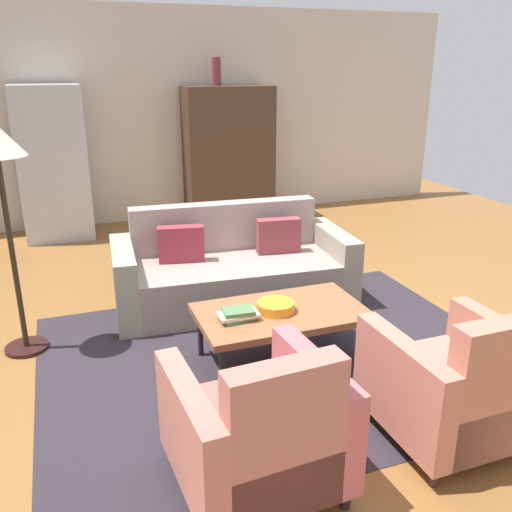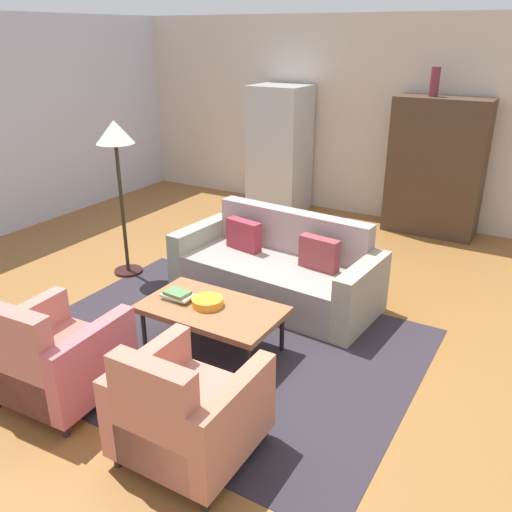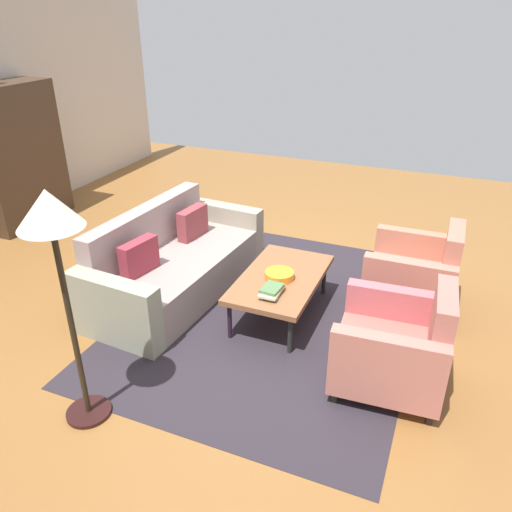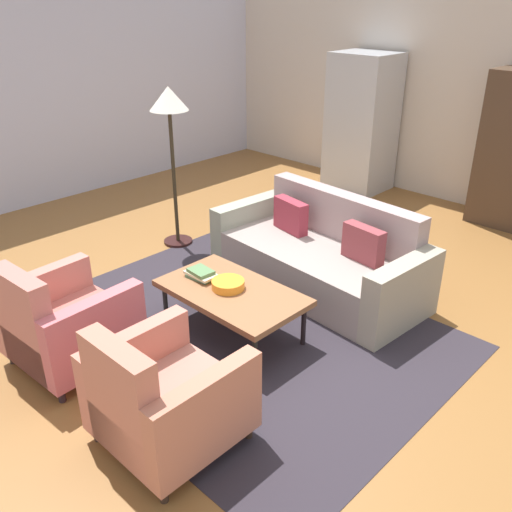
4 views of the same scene
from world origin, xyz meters
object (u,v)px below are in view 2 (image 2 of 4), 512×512
at_px(cabinet, 436,168).
at_px(refrigerator, 280,149).
at_px(book_stack, 177,295).
at_px(armchair_right, 184,415).
at_px(coffee_table, 212,311).
at_px(armchair_left, 54,360).
at_px(couch, 279,271).
at_px(fruit_bowl, 207,302).
at_px(floor_lamp, 116,147).
at_px(vase_tall, 435,82).

relative_size(cabinet, refrigerator, 0.97).
xyz_separation_m(book_stack, refrigerator, (-1.09, 3.90, 0.48)).
height_order(armchair_right, cabinet, cabinet).
relative_size(coffee_table, armchair_left, 1.36).
distance_m(coffee_table, cabinet, 4.09).
xyz_separation_m(armchair_left, book_stack, (0.26, 1.13, 0.11)).
height_order(couch, armchair_right, armchair_right).
xyz_separation_m(book_stack, cabinet, (1.19, 4.00, 0.45)).
bearing_deg(fruit_bowl, floor_lamp, 154.12).
xyz_separation_m(coffee_table, armchair_right, (0.60, -1.17, -0.03)).
height_order(refrigerator, floor_lamp, refrigerator).
bearing_deg(fruit_bowl, cabinet, 77.18).
xyz_separation_m(refrigerator, floor_lamp, (-0.34, -3.03, 0.52)).
height_order(cabinet, vase_tall, vase_tall).
bearing_deg(vase_tall, coffee_table, -100.17).
bearing_deg(refrigerator, cabinet, 2.62).
xyz_separation_m(vase_tall, floor_lamp, (-2.47, -3.13, -0.54)).
relative_size(coffee_table, cabinet, 0.67).
bearing_deg(cabinet, floor_lamp, -129.99).
distance_m(armchair_left, floor_lamp, 2.57).
height_order(couch, coffee_table, couch).
relative_size(couch, coffee_table, 1.80).
bearing_deg(fruit_bowl, armchair_left, -115.41).
height_order(vase_tall, refrigerator, vase_tall).
bearing_deg(cabinet, fruit_bowl, -102.82).
relative_size(armchair_left, armchair_right, 1.00).
bearing_deg(fruit_bowl, book_stack, -172.71).
distance_m(couch, refrigerator, 3.10).
xyz_separation_m(book_stack, floor_lamp, (-1.43, 0.87, 0.99)).
height_order(book_stack, refrigerator, refrigerator).
bearing_deg(floor_lamp, book_stack, -31.40).
xyz_separation_m(coffee_table, floor_lamp, (-1.76, 0.84, 1.07)).
height_order(couch, book_stack, couch).
distance_m(couch, armchair_left, 2.43).
distance_m(armchair_right, floor_lamp, 3.29).
xyz_separation_m(coffee_table, vase_tall, (0.71, 3.96, 1.60)).
bearing_deg(refrigerator, fruit_bowl, -70.24).
xyz_separation_m(fruit_bowl, cabinet, (0.90, 3.97, 0.45)).
distance_m(couch, floor_lamp, 2.14).
bearing_deg(armchair_right, refrigerator, 111.52).
bearing_deg(floor_lamp, refrigerator, 83.67).
height_order(armchair_left, floor_lamp, floor_lamp).
xyz_separation_m(couch, coffee_table, (-0.01, -1.19, 0.09)).
xyz_separation_m(coffee_table, book_stack, (-0.33, -0.04, 0.07)).
bearing_deg(book_stack, coffee_table, 6.38).
xyz_separation_m(armchair_left, refrigerator, (-0.83, 5.03, 0.58)).
relative_size(coffee_table, vase_tall, 3.35).
bearing_deg(floor_lamp, armchair_right, -40.25).
distance_m(coffee_table, refrigerator, 4.15).
xyz_separation_m(armchair_right, floor_lamp, (-2.37, 2.00, 1.10)).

